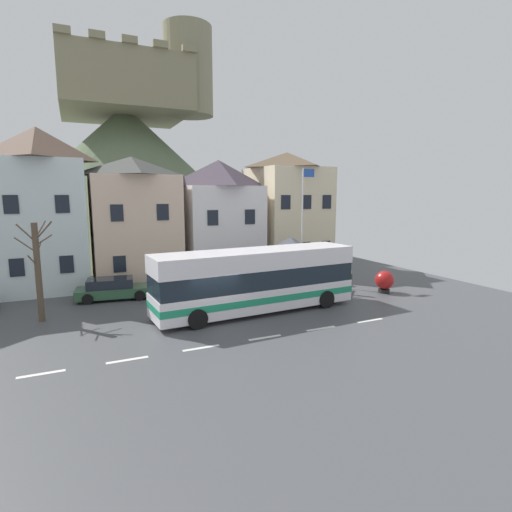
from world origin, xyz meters
The scene contains 16 objects.
ground_plane centered at (0.00, 0.00, -0.03)m, with size 40.00×60.00×0.07m.
townhouse_01 centered at (-8.03, 12.34, 5.42)m, with size 5.44×6.74×10.83m.
townhouse_02 centered at (-2.03, 12.34, 4.56)m, with size 5.93×6.73×9.13m.
townhouse_03 centered at (4.45, 11.77, 4.53)m, with size 5.81×5.61×9.05m.
townhouse_04 centered at (10.82, 12.31, 4.97)m, with size 5.69×6.68×9.94m.
hilltop_castle centered at (0.27, 33.23, 9.10)m, with size 36.32×36.32×25.46m.
transit_bus centered at (2.83, 1.04, 1.74)m, with size 11.57×3.35×3.45m.
bus_shelter centered at (6.85, 4.49, 3.00)m, with size 3.60×3.60×3.63m.
parked_car_01 centered at (8.30, 6.98, 0.65)m, with size 4.21×1.98×1.32m.
parked_car_02 centered at (-4.15, 7.12, 0.64)m, with size 4.65×2.34×1.32m.
pedestrian_00 centered at (9.85, 1.95, 0.91)m, with size 0.29×0.29×1.59m.
pedestrian_01 centered at (7.64, 3.13, 0.87)m, with size 0.29×0.29×1.54m.
public_bench centered at (7.99, 7.01, 0.48)m, with size 1.72×0.48×0.87m.
flagpole centered at (8.69, 5.94, 4.70)m, with size 0.95×0.10×8.24m.
harbour_buoy centered at (12.26, 1.45, 0.81)m, with size 1.22×1.22×1.47m.
bare_tree_01 centered at (-7.88, 4.04, 2.66)m, with size 1.77×1.65×5.12m.
Camera 1 is at (-6.04, -18.51, 6.47)m, focal length 28.11 mm.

